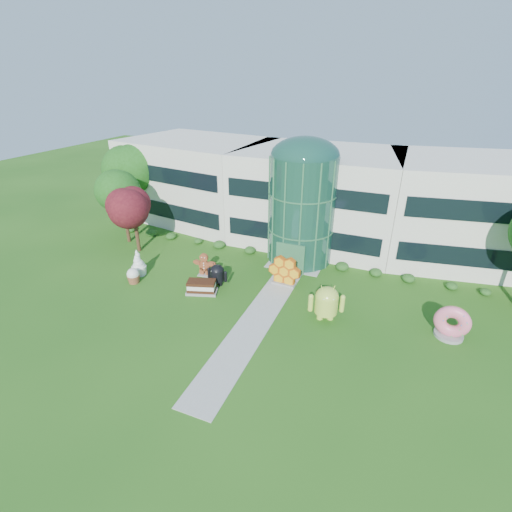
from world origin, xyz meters
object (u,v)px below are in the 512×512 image
at_px(donut, 452,321).
at_px(gingerbread, 204,264).
at_px(android_black, 217,273).
at_px(android_green, 327,301).

height_order(donut, gingerbread, donut).
relative_size(donut, gingerbread, 1.05).
distance_m(android_black, gingerbread, 2.10).
relative_size(android_black, donut, 0.90).
bearing_deg(android_black, donut, 1.49).
relative_size(android_green, donut, 1.26).
distance_m(android_black, donut, 17.83).
bearing_deg(android_green, gingerbread, 148.30).
relative_size(android_green, gingerbread, 1.32).
bearing_deg(gingerbread, android_black, -36.87).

